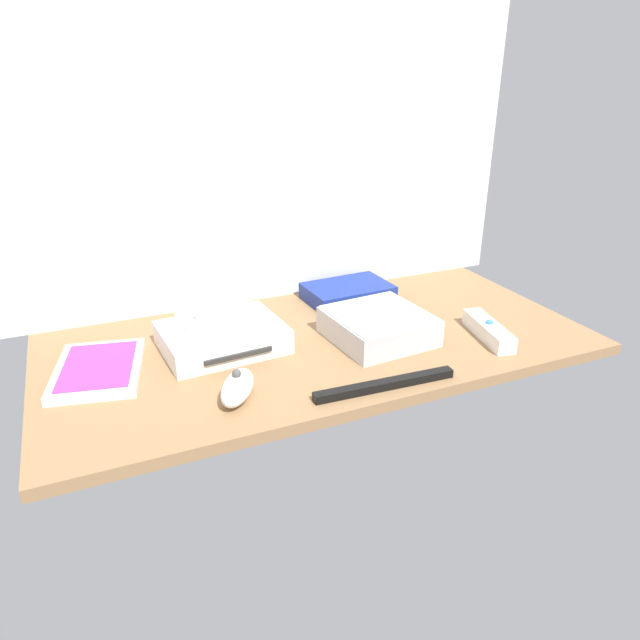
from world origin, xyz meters
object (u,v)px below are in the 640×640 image
game_console (222,337)px  remote_nunchuk (237,387)px  sensor_bar (385,385)px  remote_wand (488,330)px  mini_computer (378,326)px  network_router (348,292)px  game_case (99,369)px  remote_classic_pad (221,318)px

game_console → remote_nunchuk: bearing=-102.0°
sensor_bar → remote_wand: bearing=20.4°
mini_computer → game_console: bearing=164.4°
game_console → remote_nunchuk: 17.98cm
mini_computer → network_router: 20.33cm
network_router → remote_nunchuk: size_ratio=1.72×
game_case → remote_nunchuk: size_ratio=1.98×
mini_computer → remote_nunchuk: size_ratio=1.69×
game_case → remote_classic_pad: size_ratio=1.41×
game_console → remote_classic_pad: size_ratio=1.46×
game_console → remote_wand: (46.66, -15.59, -0.69)cm
game_console → network_router: (31.09, 12.28, -0.50)cm
remote_wand → sensor_bar: remote_wand is taller
sensor_bar → game_case: bearing=153.2°
game_case → remote_nunchuk: 25.51cm
game_case → mini_computer: bearing=3.9°
game_console → sensor_bar: size_ratio=0.92×
game_console → game_case: bearing=177.7°
mini_computer → sensor_bar: size_ratio=0.76×
mini_computer → network_router: (3.53, 20.00, -0.94)cm
mini_computer → sensor_bar: (-7.74, -16.42, -1.94)cm
remote_nunchuk → remote_classic_pad: size_ratio=0.71×
mini_computer → remote_nunchuk: 31.59cm
remote_wand → remote_classic_pad: remote_classic_pad is taller
game_case → network_router: size_ratio=1.15×
remote_nunchuk → game_case: bearing=169.7°
game_console → mini_computer: 28.63cm
game_console → remote_classic_pad: remote_classic_pad is taller
remote_nunchuk → sensor_bar: size_ratio=0.45×
mini_computer → remote_classic_pad: bearing=161.7°
mini_computer → game_case: bearing=171.9°
game_console → sensor_bar: 31.26cm
remote_wand → remote_classic_pad: (-46.43, 16.89, 3.90)cm
remote_wand → remote_nunchuk: (-49.03, -2.24, 0.53)cm
game_case → remote_classic_pad: 22.14cm
mini_computer → remote_wand: mini_computer is taller
remote_wand → sensor_bar: (-26.84, -8.54, -0.81)cm
remote_nunchuk → remote_classic_pad: 19.60cm
remote_wand → mini_computer: bearing=169.2°
remote_nunchuk → network_router: bearing=73.6°
mini_computer → game_case: size_ratio=0.86×
mini_computer → network_router: mini_computer is taller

